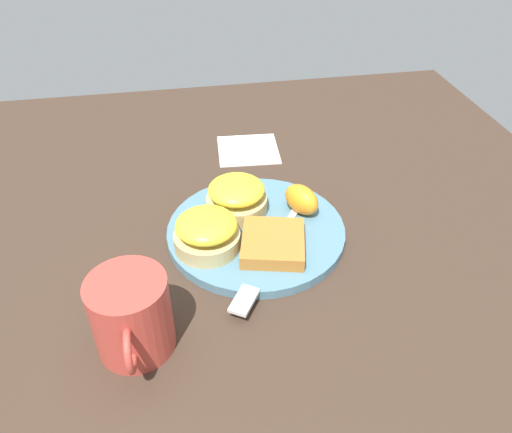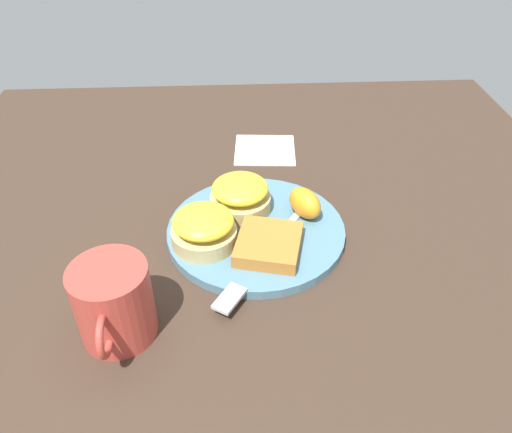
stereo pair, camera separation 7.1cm
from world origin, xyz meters
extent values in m
plane|color=#38281E|center=(0.00, 0.00, 0.00)|extent=(1.10, 1.10, 0.00)
cylinder|color=slate|center=(0.00, 0.00, 0.01)|extent=(0.26, 0.26, 0.01)
cylinder|color=tan|center=(-0.05, -0.02, 0.03)|extent=(0.09, 0.09, 0.02)
ellipsoid|color=yellow|center=(-0.05, -0.02, 0.05)|extent=(0.08, 0.08, 0.03)
cylinder|color=tan|center=(0.03, -0.07, 0.03)|extent=(0.09, 0.09, 0.02)
ellipsoid|color=yellow|center=(0.03, -0.07, 0.05)|extent=(0.08, 0.08, 0.03)
cube|color=#AC6929|center=(0.05, 0.01, 0.02)|extent=(0.11, 0.10, 0.02)
ellipsoid|color=orange|center=(-0.03, 0.07, 0.04)|extent=(0.07, 0.06, 0.04)
cube|color=silver|center=(0.02, 0.04, 0.02)|extent=(0.11, 0.07, 0.00)
cube|color=silver|center=(0.14, -0.04, 0.02)|extent=(0.05, 0.05, 0.00)
cylinder|color=#B23D33|center=(0.17, -0.17, 0.05)|extent=(0.09, 0.09, 0.10)
torus|color=#B23D33|center=(0.22, -0.17, 0.05)|extent=(0.05, 0.01, 0.05)
cube|color=white|center=(-0.24, 0.03, 0.00)|extent=(0.12, 0.12, 0.00)
camera|label=1|loc=(0.55, -0.10, 0.47)|focal=35.00mm
camera|label=2|loc=(0.56, -0.03, 0.47)|focal=35.00mm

